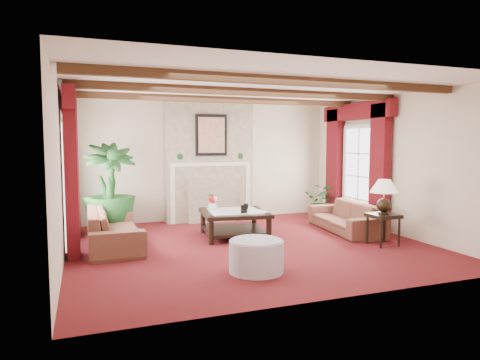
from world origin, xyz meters
name	(u,v)px	position (x,y,z in m)	size (l,w,h in m)	color
floor	(249,245)	(0.00, 0.00, 0.00)	(6.00, 6.00, 0.00)	#4E0E13
ceiling	(250,88)	(0.00, 0.00, 2.70)	(6.00, 6.00, 0.00)	white
back_wall	(206,161)	(0.00, 2.75, 1.35)	(6.00, 0.02, 2.70)	beige
left_wall	(61,172)	(-3.00, 0.00, 1.35)	(0.02, 5.50, 2.70)	beige
right_wall	(392,165)	(3.00, 0.00, 1.35)	(0.02, 5.50, 2.70)	beige
ceiling_beams	(250,92)	(0.00, 0.00, 2.64)	(6.00, 3.00, 0.12)	#331E10
fireplace	(208,102)	(0.00, 2.55, 2.70)	(2.00, 0.52, 2.70)	tan
french_door_left	(64,122)	(-2.97, 1.00, 2.13)	(0.10, 1.10, 2.16)	white
french_door_right	(360,127)	(2.97, 1.00, 2.13)	(0.10, 1.10, 2.16)	white
curtains_left	(70,97)	(-2.86, 1.00, 2.55)	(0.20, 2.40, 2.55)	#44090E
curtains_right	(357,107)	(2.86, 1.00, 2.55)	(0.20, 2.40, 2.55)	#44090E
sofa_left	(114,222)	(-2.22, 0.74, 0.42)	(0.64, 2.17, 0.85)	#3C1017
sofa_right	(345,212)	(2.24, 0.42, 0.39)	(0.81, 2.06, 0.78)	#3C1017
potted_palm	(110,208)	(-2.22, 1.88, 0.50)	(1.36, 1.96, 1.00)	black
small_plant	(322,205)	(2.54, 1.81, 0.32)	(1.10, 1.08, 0.64)	black
coffee_table	(234,224)	(-0.03, 0.69, 0.25)	(1.20, 1.20, 0.49)	black
side_table	(383,229)	(2.19, -0.80, 0.27)	(0.47, 0.47, 0.55)	black
ottoman	(256,256)	(-0.48, -1.49, 0.22)	(0.75, 0.75, 0.44)	#ADA4BA
table_lamp	(384,196)	(2.19, -0.80, 0.86)	(0.49, 0.49, 0.62)	black
flower_vase	(213,205)	(-0.37, 1.02, 0.58)	(0.21, 0.22, 0.17)	silver
book	(255,204)	(0.25, 0.38, 0.65)	(0.23, 0.04, 0.32)	black
photo_frame_a	(244,209)	(0.03, 0.35, 0.57)	(0.12, 0.02, 0.16)	black
photo_frame_b	(246,207)	(0.24, 0.80, 0.55)	(0.09, 0.02, 0.12)	black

